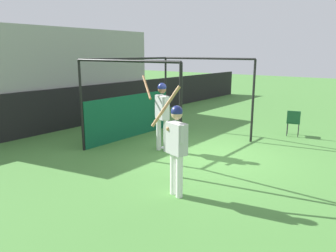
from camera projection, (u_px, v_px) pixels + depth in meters
The scene contains 8 objects.
ground_plane at pixel (213, 156), 8.56m from camera, with size 60.00×60.00×0.00m, color #477F38.
outfield_wall at pixel (76, 107), 11.82m from camera, with size 24.00×0.12×1.45m.
bleacher_section at pixel (42, 76), 12.83m from camera, with size 7.60×4.00×3.53m.
batting_cage at pixel (142, 105), 9.94m from camera, with size 3.74×3.36×2.49m.
home_plate at pixel (170, 147), 9.33m from camera, with size 0.44×0.44×0.02m.
player_batter at pixel (162, 110), 8.81m from camera, with size 0.63×0.97×2.04m.
player_waiting at pixel (176, 142), 6.01m from camera, with size 0.51×0.79×2.06m.
folding_chair at pixel (293, 120), 10.50m from camera, with size 0.49×0.49×0.84m.
Camera 1 is at (-7.18, -4.08, 2.66)m, focal length 35.00 mm.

